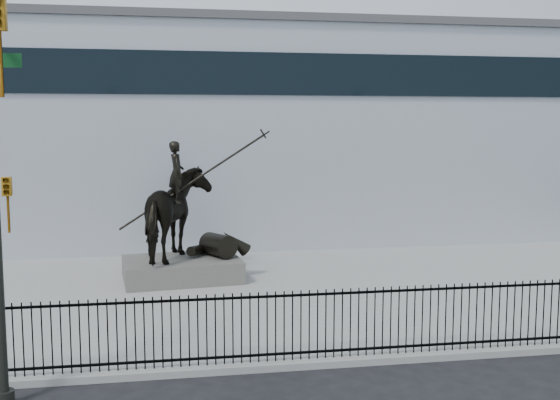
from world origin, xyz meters
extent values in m
plane|color=black|center=(0.00, 0.00, 0.00)|extent=(120.00, 120.00, 0.00)
cube|color=gray|center=(0.00, 7.00, 0.07)|extent=(30.00, 12.00, 0.15)
cube|color=silver|center=(0.00, 20.00, 4.50)|extent=(44.00, 14.00, 9.00)
cube|color=black|center=(0.00, 1.25, 0.30)|extent=(22.00, 0.05, 0.05)
cube|color=black|center=(0.00, 1.25, 1.55)|extent=(22.00, 0.05, 0.05)
cube|color=black|center=(0.00, 1.25, 0.90)|extent=(22.00, 0.03, 1.50)
cube|color=#52514B|center=(-3.62, 8.91, 0.49)|extent=(3.89, 2.89, 0.68)
imported|color=black|center=(-3.62, 8.91, 2.28)|extent=(2.76, 3.13, 2.89)
imported|color=black|center=(-3.73, 8.89, 3.60)|extent=(0.55, 0.76, 1.96)
cylinder|color=black|center=(-3.22, 8.95, 3.30)|extent=(4.63, 0.59, 2.94)
cylinder|color=black|center=(-7.00, 0.20, 0.15)|extent=(0.36, 0.36, 0.30)
imported|color=#C07F15|center=(-6.78, 0.20, 3.70)|extent=(0.16, 0.20, 1.00)
camera|label=1|loc=(-3.97, -11.88, 5.12)|focal=42.00mm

